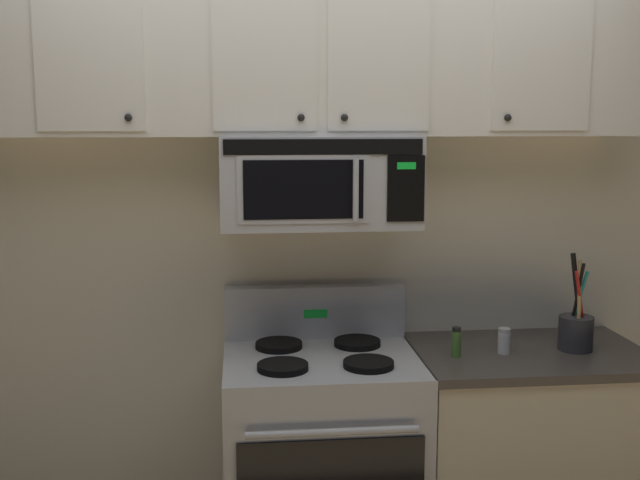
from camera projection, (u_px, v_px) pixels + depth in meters
back_wall at (313, 229)px, 3.31m from camera, size 5.20×0.10×2.70m
stove_range at (322, 461)px, 3.09m from camera, size 0.76×0.69×1.12m
over_range_microwave at (319, 181)px, 3.03m from camera, size 0.76×0.43×0.35m
upper_cabinets at (318, 64)px, 2.99m from camera, size 2.50×0.36×0.55m
counter_segment at (525, 455)px, 3.18m from camera, size 0.93×0.65×0.90m
utensil_crock_charcoal at (576, 329)px, 3.10m from camera, size 0.14×0.14×0.39m
salt_shaker at (504, 341)px, 3.06m from camera, size 0.05×0.05×0.10m
spice_jar at (456, 342)px, 3.02m from camera, size 0.04×0.04×0.12m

